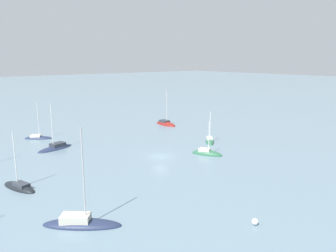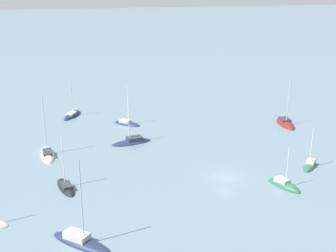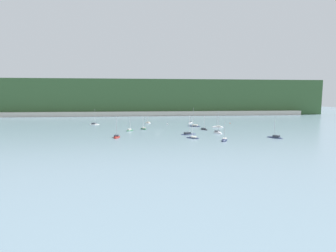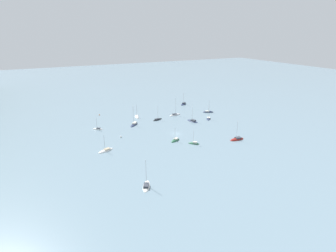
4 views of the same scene
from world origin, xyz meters
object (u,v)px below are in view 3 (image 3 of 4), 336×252
at_px(sailboat_0, 130,131).
at_px(mooring_buoy_1, 167,124).
at_px(sailboat_1, 204,129).
at_px(sailboat_6, 117,137).
at_px(sailboat_9, 95,124).
at_px(sailboat_2, 193,138).
at_px(sailboat_10, 217,127).
at_px(sailboat_13, 218,133).
at_px(sailboat_5, 148,123).
at_px(sailboat_11, 224,141).
at_px(mooring_buoy_0, 230,123).
at_px(sailboat_8, 194,126).
at_px(sailboat_4, 275,138).
at_px(sailboat_7, 191,123).
at_px(sailboat_12, 143,129).
at_px(sailboat_3, 188,134).

distance_m(sailboat_0, mooring_buoy_1, 34.71).
height_order(sailboat_1, sailboat_6, sailboat_6).
xyz_separation_m(sailboat_9, mooring_buoy_1, (44.23, -4.78, 0.21)).
bearing_deg(sailboat_6, sailboat_9, 20.39).
height_order(sailboat_2, sailboat_6, sailboat_6).
height_order(sailboat_10, sailboat_13, sailboat_13).
height_order(sailboat_5, sailboat_13, sailboat_13).
relative_size(sailboat_11, mooring_buoy_0, 15.13).
distance_m(sailboat_5, sailboat_8, 33.56).
bearing_deg(sailboat_9, sailboat_4, -7.95).
distance_m(sailboat_1, sailboat_5, 45.69).
height_order(sailboat_0, sailboat_6, sailboat_6).
distance_m(sailboat_4, sailboat_7, 67.71).
distance_m(sailboat_5, sailboat_7, 27.46).
relative_size(sailboat_0, sailboat_7, 1.06).
height_order(sailboat_2, sailboat_13, sailboat_13).
bearing_deg(mooring_buoy_0, sailboat_11, -111.19).
height_order(sailboat_11, sailboat_13, sailboat_13).
bearing_deg(sailboat_1, sailboat_6, -80.54).
bearing_deg(mooring_buoy_0, sailboat_2, -122.61).
relative_size(sailboat_0, sailboat_10, 0.84).
distance_m(sailboat_12, sailboat_13, 38.98).
bearing_deg(sailboat_2, sailboat_5, -36.48).
bearing_deg(sailboat_1, sailboat_10, 114.96).
relative_size(sailboat_4, sailboat_12, 1.25).
distance_m(sailboat_4, sailboat_6, 66.01).
bearing_deg(sailboat_2, sailboat_3, -51.79).
xyz_separation_m(sailboat_2, sailboat_4, (34.06, -2.80, 0.04)).
height_order(sailboat_3, sailboat_6, sailboat_6).
bearing_deg(mooring_buoy_0, sailboat_4, -90.92).
xyz_separation_m(sailboat_3, sailboat_4, (33.93, -13.39, 0.01)).
bearing_deg(sailboat_3, sailboat_13, -2.04).
relative_size(sailboat_12, sailboat_13, 0.62).
relative_size(sailboat_3, sailboat_4, 1.06).
bearing_deg(sailboat_5, mooring_buoy_1, -150.74).
distance_m(sailboat_4, mooring_buoy_0, 57.50).
xyz_separation_m(sailboat_1, sailboat_5, (-27.86, 36.21, -0.01)).
bearing_deg(sailboat_2, sailboat_13, -97.69).
bearing_deg(sailboat_9, mooring_buoy_1, 22.05).
relative_size(sailboat_0, sailboat_4, 0.82).
distance_m(sailboat_2, sailboat_5, 65.36).
relative_size(sailboat_0, sailboat_2, 0.84).
relative_size(sailboat_1, sailboat_9, 0.85).
xyz_separation_m(sailboat_4, sailboat_13, (-19.29, 16.78, -0.06)).
bearing_deg(sailboat_4, sailboat_8, -7.24).
distance_m(mooring_buoy_0, mooring_buoy_1, 39.96).
bearing_deg(sailboat_9, sailboat_8, 12.60).
relative_size(sailboat_3, sailboat_6, 0.94).
bearing_deg(sailboat_12, mooring_buoy_1, -61.62).
distance_m(sailboat_6, sailboat_7, 69.36).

